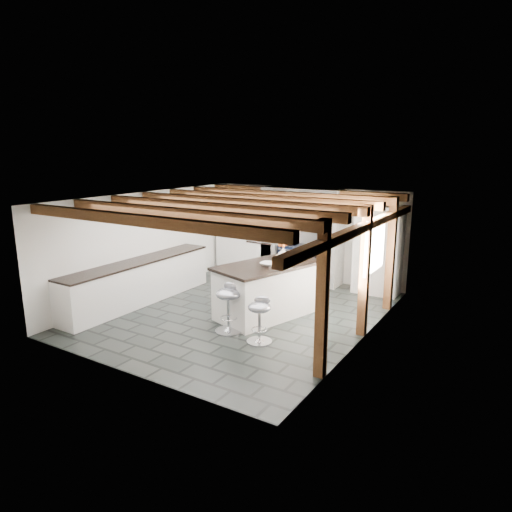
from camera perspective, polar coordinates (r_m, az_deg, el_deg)
The scene contains 6 objects.
ground at distance 9.24m, azimuth -1.84°, elevation -7.06°, with size 6.00×6.00×0.00m, color black.
room_shell at distance 10.41m, azimuth -0.38°, elevation 1.37°, with size 6.00×6.03×6.00m.
range_cooker at distance 11.34m, azimuth 5.63°, elevation -0.83°, with size 1.00×0.63×0.99m.
kitchen_island at distance 8.95m, azimuth 1.56°, elevation -4.15°, with size 1.67×2.33×1.39m.
bar_stool_near at distance 7.71m, azimuth 0.44°, elevation -7.32°, with size 0.52×0.52×0.80m.
bar_stool_far at distance 8.13m, azimuth -3.43°, elevation -5.73°, with size 0.52×0.52×0.91m.
Camera 1 is at (4.81, -7.22, 3.20)m, focal length 32.00 mm.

